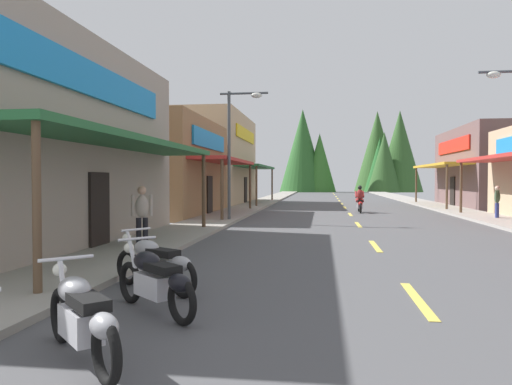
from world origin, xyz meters
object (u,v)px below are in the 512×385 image
(motorcycle_parked_left_3, at_px, (155,263))
(rider_cruising_lead, at_px, (360,201))
(motorcycle_parked_left_1, at_px, (81,316))
(motorcycle_parked_left_2, at_px, (155,279))
(pedestrian_by_shop, at_px, (497,200))
(pedestrian_waiting, at_px, (142,213))
(streetlamp_left, at_px, (237,136))

(motorcycle_parked_left_3, relative_size, rider_cruising_lead, 0.87)
(motorcycle_parked_left_1, bearing_deg, motorcycle_parked_left_3, -38.54)
(motorcycle_parked_left_2, bearing_deg, pedestrian_by_shop, -79.30)
(pedestrian_by_shop, bearing_deg, motorcycle_parked_left_1, 91.11)
(pedestrian_waiting, bearing_deg, rider_cruising_lead, 130.94)
(motorcycle_parked_left_2, distance_m, pedestrian_waiting, 6.47)
(streetlamp_left, height_order, motorcycle_parked_left_2, streetlamp_left)
(streetlamp_left, bearing_deg, motorcycle_parked_left_3, -85.78)
(pedestrian_by_shop, bearing_deg, motorcycle_parked_left_2, 88.89)
(streetlamp_left, xyz_separation_m, motorcycle_parked_left_3, (0.99, -13.40, -3.35))
(streetlamp_left, distance_m, motorcycle_parked_left_2, 15.18)
(motorcycle_parked_left_3, height_order, rider_cruising_lead, rider_cruising_lead)
(motorcycle_parked_left_3, distance_m, rider_cruising_lead, 21.04)
(streetlamp_left, bearing_deg, motorcycle_parked_left_2, -84.33)
(streetlamp_left, xyz_separation_m, pedestrian_by_shop, (11.93, 2.65, -2.91))
(pedestrian_waiting, bearing_deg, streetlamp_left, 148.01)
(motorcycle_parked_left_2, bearing_deg, streetlamp_left, -42.58)
(streetlamp_left, relative_size, pedestrian_waiting, 3.37)
(rider_cruising_lead, bearing_deg, motorcycle_parked_left_3, 167.04)
(pedestrian_by_shop, bearing_deg, rider_cruising_lead, -6.36)
(motorcycle_parked_left_1, distance_m, rider_cruising_lead, 24.08)
(motorcycle_parked_left_2, distance_m, rider_cruising_lead, 22.24)
(streetlamp_left, bearing_deg, rider_cruising_lead, 49.89)
(motorcycle_parked_left_1, relative_size, motorcycle_parked_left_2, 0.96)
(streetlamp_left, bearing_deg, pedestrian_by_shop, 12.53)
(streetlamp_left, height_order, motorcycle_parked_left_3, streetlamp_left)
(streetlamp_left, xyz_separation_m, rider_cruising_lead, (5.94, 7.05, -3.19))
(streetlamp_left, height_order, pedestrian_by_shop, streetlamp_left)
(rider_cruising_lead, height_order, pedestrian_waiting, pedestrian_waiting)
(motorcycle_parked_left_1, bearing_deg, motorcycle_parked_left_2, -48.62)
(motorcycle_parked_left_1, height_order, pedestrian_waiting, pedestrian_waiting)
(pedestrian_by_shop, bearing_deg, motorcycle_parked_left_3, 85.67)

